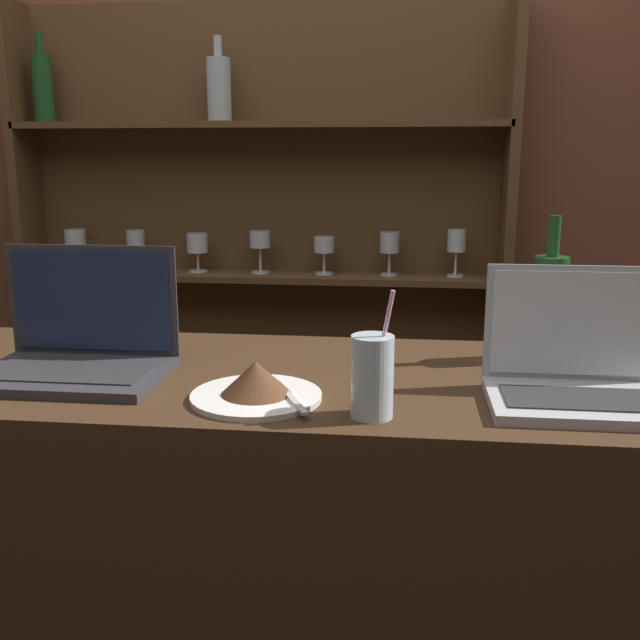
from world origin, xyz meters
TOP-DOWN VIEW (x-y plane):
  - bar_counter at (0.00, 0.29)m, footprint 1.99×0.58m
  - back_wall at (0.00, 1.34)m, footprint 7.00×0.06m
  - back_shelf at (-0.13, 1.27)m, footprint 1.55×0.18m
  - laptop_near at (-0.28, 0.25)m, footprint 0.34×0.24m
  - laptop_far at (0.63, 0.20)m, footprint 0.30×0.21m
  - cake_plate at (0.09, 0.14)m, footprint 0.22×0.22m
  - water_glass at (0.28, 0.08)m, footprint 0.07×0.07m
  - wine_bottle_green at (0.62, 0.46)m, footprint 0.07×0.07m

SIDE VIEW (x-z plane):
  - bar_counter at x=0.00m, z-range 0.00..1.00m
  - back_shelf at x=-0.13m, z-range 0.04..1.90m
  - cake_plate at x=0.09m, z-range 0.99..1.06m
  - laptop_far at x=0.63m, z-range 0.94..1.16m
  - laptop_near at x=-0.28m, z-range 0.93..1.17m
  - water_glass at x=0.28m, z-range 0.96..1.17m
  - wine_bottle_green at x=0.62m, z-range 0.96..1.26m
  - back_wall at x=0.00m, z-range 0.00..2.70m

